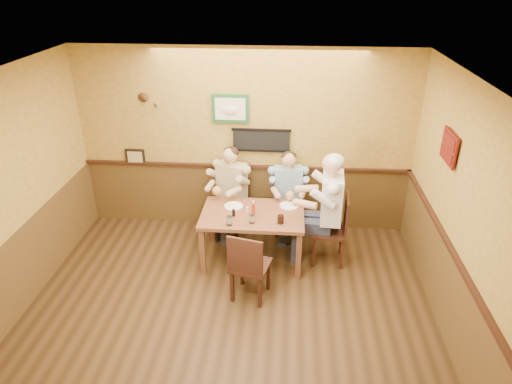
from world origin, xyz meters
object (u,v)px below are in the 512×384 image
at_px(diner_tan_shirt, 232,195).
at_px(salt_shaker, 247,210).
at_px(dining_table, 253,219).
at_px(chair_right_end, 329,229).
at_px(water_glass_mid, 252,219).
at_px(cola_tumbler, 281,219).
at_px(diner_blue_polo, 288,197).
at_px(chair_back_left, 232,205).
at_px(pepper_shaker, 234,213).
at_px(water_glass_left, 229,221).
at_px(hot_sauce_bottle, 253,208).
at_px(chair_back_right, 287,208).
at_px(chair_near_side, 250,264).
at_px(diner_white_elder, 330,215).

relative_size(diner_tan_shirt, salt_shaker, 15.04).
height_order(dining_table, chair_right_end, chair_right_end).
distance_m(diner_tan_shirt, water_glass_mid, 1.10).
xyz_separation_m(dining_table, cola_tumbler, (0.39, -0.23, 0.15)).
bearing_deg(water_glass_mid, diner_blue_polo, 66.33).
height_order(dining_table, chair_back_left, chair_back_left).
distance_m(diner_blue_polo, pepper_shaker, 1.15).
bearing_deg(water_glass_left, diner_tan_shirt, 95.47).
relative_size(diner_tan_shirt, water_glass_left, 10.43).
height_order(hot_sauce_bottle, pepper_shaker, hot_sauce_bottle).
height_order(diner_blue_polo, salt_shaker, diner_blue_polo).
xyz_separation_m(water_glass_mid, cola_tumbler, (0.37, 0.02, -0.00)).
xyz_separation_m(chair_back_left, hot_sauce_bottle, (0.39, -0.79, 0.40)).
relative_size(chair_back_right, hot_sauce_bottle, 4.48).
height_order(chair_back_left, chair_near_side, chair_near_side).
bearing_deg(chair_back_right, diner_tan_shirt, 176.88).
bearing_deg(diner_blue_polo, cola_tumbler, -99.12).
distance_m(water_glass_mid, pepper_shaker, 0.31).
bearing_deg(diner_tan_shirt, water_glass_mid, -46.03).
bearing_deg(water_glass_left, dining_table, 50.51).
bearing_deg(diner_white_elder, diner_blue_polo, -136.39).
distance_m(chair_back_left, pepper_shaker, 0.94).
height_order(chair_near_side, diner_tan_shirt, diner_tan_shirt).
xyz_separation_m(chair_right_end, cola_tumbler, (-0.67, -0.30, 0.30)).
relative_size(water_glass_mid, salt_shaker, 1.35).
distance_m(dining_table, chair_right_end, 1.07).
relative_size(diner_tan_shirt, pepper_shaker, 12.79).
relative_size(chair_back_left, pepper_shaker, 8.95).
distance_m(chair_right_end, pepper_shaker, 1.35).
bearing_deg(pepper_shaker, chair_near_side, -67.54).
height_order(hot_sauce_bottle, salt_shaker, hot_sauce_bottle).
height_order(chair_back_left, diner_tan_shirt, diner_tan_shirt).
bearing_deg(water_glass_left, chair_back_left, 95.47).
xyz_separation_m(diner_tan_shirt, diner_white_elder, (1.44, -0.69, 0.09)).
bearing_deg(hot_sauce_bottle, chair_right_end, 5.57).
height_order(chair_back_left, diner_white_elder, diner_white_elder).
distance_m(water_glass_left, cola_tumbler, 0.67).
relative_size(diner_tan_shirt, cola_tumbler, 11.22).
bearing_deg(chair_right_end, water_glass_left, -69.35).
distance_m(diner_tan_shirt, diner_white_elder, 1.60).
height_order(chair_near_side, pepper_shaker, chair_near_side).
bearing_deg(dining_table, diner_blue_polo, 59.06).
height_order(chair_back_left, pepper_shaker, chair_back_left).
xyz_separation_m(chair_back_right, salt_shaker, (-0.54, -0.77, 0.37)).
distance_m(chair_near_side, hot_sauce_bottle, 0.85).
bearing_deg(diner_tan_shirt, diner_white_elder, -2.75).
height_order(water_glass_left, pepper_shaker, water_glass_left).
relative_size(diner_white_elder, hot_sauce_bottle, 7.64).
relative_size(diner_blue_polo, water_glass_mid, 10.67).
bearing_deg(water_glass_left, salt_shaker, 59.74).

